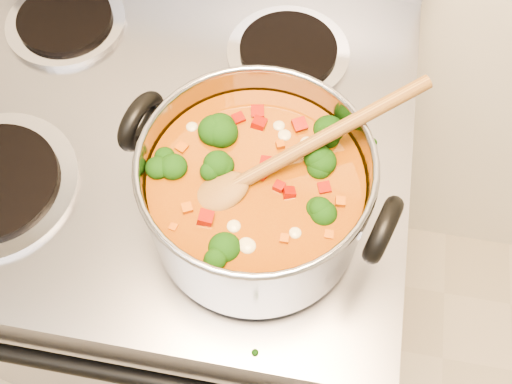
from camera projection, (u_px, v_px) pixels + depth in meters
electric_range at (186, 239)px, 1.22m from camera, size 0.74×0.67×1.08m
stockpot at (256, 194)px, 0.66m from camera, size 0.32×0.26×0.16m
wooden_spoon at (272, 165)px, 0.62m from camera, size 0.25×0.19×0.09m
cooktop_crumbs at (301, 293)px, 0.69m from camera, size 0.34×0.08×0.01m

